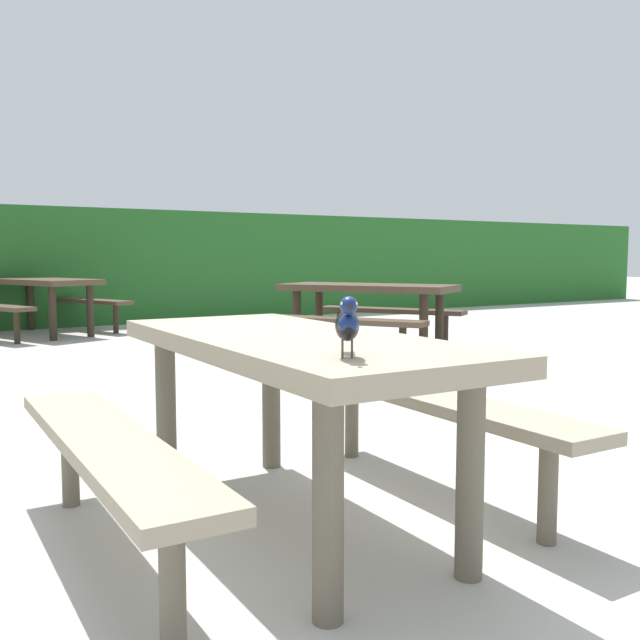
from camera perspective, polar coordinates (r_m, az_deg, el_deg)
ground_plane at (r=2.99m, az=-4.77°, el=-15.06°), size 60.00×60.00×0.00m
picnic_table_foreground at (r=2.69m, az=-2.32°, el=-5.07°), size 1.71×1.81×0.74m
bird_grackle at (r=2.03m, az=2.24°, el=-0.28°), size 0.17×0.26×0.18m
picnic_table_mid_left at (r=7.39m, az=3.89°, el=1.49°), size 2.33×2.34×0.74m
picnic_table_far_centre at (r=9.90m, az=-21.80°, el=2.07°), size 2.18×2.20×0.74m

